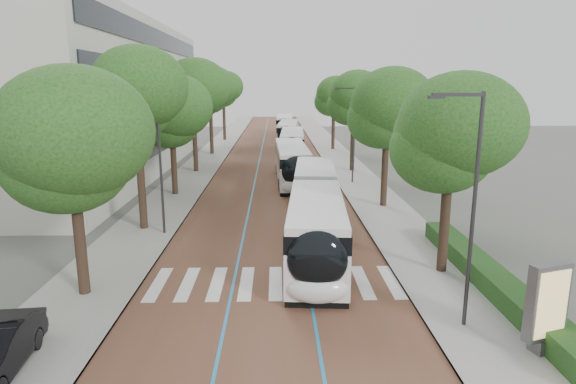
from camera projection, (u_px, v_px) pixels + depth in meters
name	position (u px, v px, depth m)	size (l,w,h in m)	color
ground	(271.00, 293.00, 19.63)	(160.00, 160.00, 0.00)	#51544C
road	(274.00, 154.00, 58.65)	(11.00, 140.00, 0.02)	brown
sidewalk_left	(212.00, 154.00, 58.45)	(4.00, 140.00, 0.12)	gray
sidewalk_right	(335.00, 154.00, 58.83)	(4.00, 140.00, 0.12)	gray
kerb_left	(228.00, 154.00, 58.50)	(0.20, 140.00, 0.14)	gray
kerb_right	(319.00, 154.00, 58.78)	(0.20, 140.00, 0.14)	gray
zebra_crossing	(276.00, 283.00, 20.61)	(10.55, 3.60, 0.01)	silver
lane_line_left	(261.00, 154.00, 58.61)	(0.12, 126.00, 0.01)	teal
lane_line_right	(287.00, 154.00, 58.69)	(0.12, 126.00, 0.01)	teal
office_building	(65.00, 99.00, 44.92)	(18.11, 40.00, 14.00)	#AFAEA2
hedge	(492.00, 279.00, 19.75)	(1.20, 14.00, 0.80)	#153D16
streetlight_near	(470.00, 194.00, 15.82)	(1.82, 0.20, 8.00)	#2E2E30
streetlight_far	(352.00, 127.00, 40.21)	(1.82, 0.20, 8.00)	#2E2E30
lamp_post_left	(160.00, 163.00, 26.38)	(0.14, 0.14, 8.00)	#2E2E30
trees_left	(187.00, 100.00, 42.17)	(6.39, 60.62, 10.19)	black
trees_right	(367.00, 107.00, 39.26)	(5.56, 47.20, 9.11)	black
lead_bus	(315.00, 211.00, 26.01)	(3.85, 18.53, 3.20)	black
bus_queued_0	(292.00, 164.00, 41.28)	(2.86, 12.46, 3.20)	silver
bus_queued_1	(292.00, 145.00, 54.15)	(3.02, 12.49, 3.20)	silver
bus_queued_2	(288.00, 134.00, 67.01)	(3.34, 12.54, 3.20)	silver
bus_queued_3	(285.00, 125.00, 80.32)	(2.98, 12.48, 3.20)	silver
ad_panel	(547.00, 306.00, 14.81)	(1.45, 0.79, 2.92)	#59595B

